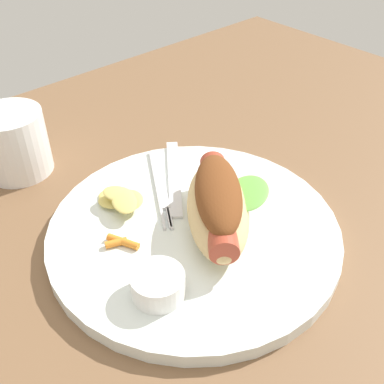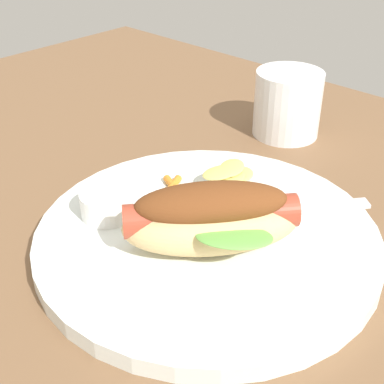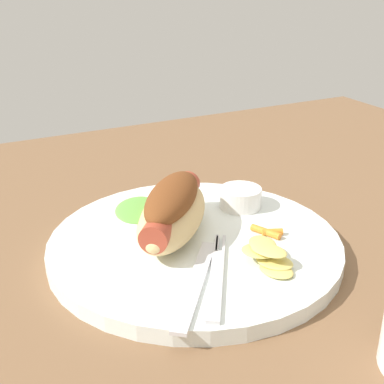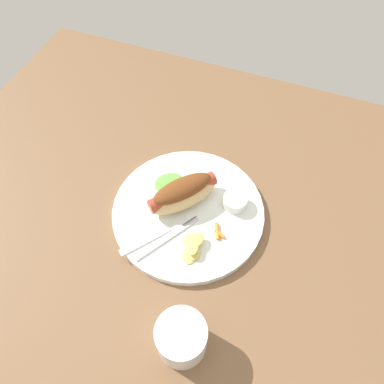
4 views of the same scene
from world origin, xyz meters
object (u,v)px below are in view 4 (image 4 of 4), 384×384
Objects in this scene: knife at (155,236)px; drinking_cup at (181,338)px; plate at (188,212)px; carrot_garnish at (218,232)px; hot_dog at (182,193)px; chips_pile at (192,247)px; sauce_ramekin at (235,201)px; fork at (166,239)px.

drinking_cup reaches higher than knife.
plate is 8.69cm from knife.
knife is 12.16cm from carrot_garnish.
hot_dog is 9.86cm from knife.
chips_pile is 16.63cm from drinking_cup.
sauce_ramekin is 15.68cm from fork.
fork is 1.81× the size of chips_pile.
hot_dog is at bearing -39.11° from plate.
plate is 4.27× the size of chips_pile.
plate is 3.73× the size of drinking_cup.
plate is at bearing -71.24° from drinking_cup.
hot_dog is at bearing 33.14° from fork.
chips_pile reaches higher than fork.
hot_dog is at bearing -25.36° from carrot_garnish.
fork is at bearing 50.46° from sauce_ramekin.
drinking_cup is at bearing 108.76° from plate.
chips_pile is (-5.49, 0.10, 0.84)cm from fork.
drinking_cup reaches higher than plate.
drinking_cup is at bearing -118.83° from hot_dog.
chips_pile is at bearing -51.69° from knife.
hot_dog reaches higher than sauce_ramekin.
plate is 6.29× the size of sauce_ramekin.
knife is (2.02, 9.23, -2.83)cm from hot_dog.
plate is at bearing -89.38° from hot_dog.
drinking_cup is (-9.91, 25.23, -0.60)cm from hot_dog.
drinking_cup reaches higher than fork.
plate is 7.88cm from carrot_garnish.
hot_dog reaches higher than carrot_garnish.
knife is at bearing -53.31° from drinking_cup.
carrot_garnish reaches higher than plate.
hot_dog reaches higher than chips_pile.
sauce_ramekin is 0.33× the size of knife.
knife is at bearing 125.21° from fork.
chips_pile is 0.87× the size of drinking_cup.
knife is 7.73cm from chips_pile.
hot_dog reaches higher than knife.
carrot_garnish is (-8.93, -4.79, 0.17)cm from fork.
fork is at bearing -48.62° from knife.
knife is 2.05× the size of chips_pile.
sauce_ramekin reaches higher than knife.
carrot_garnish is at bearing -28.02° from knife.
knife is at bearing 23.81° from carrot_garnish.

